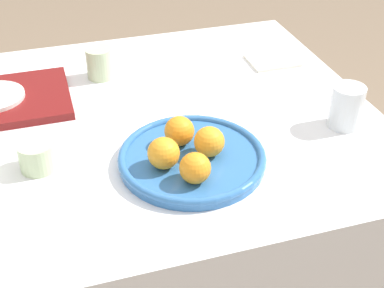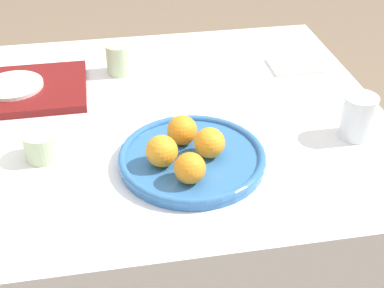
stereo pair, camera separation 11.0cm
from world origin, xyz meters
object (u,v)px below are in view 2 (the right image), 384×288
at_px(fruit_platter, 192,158).
at_px(serving_tray, 14,91).
at_px(orange_1, 182,130).
at_px(water_glass, 358,117).
at_px(orange_0, 162,151).
at_px(cup_0, 119,59).
at_px(side_plate, 13,86).
at_px(napkin, 294,65).
at_px(orange_3, 190,168).
at_px(cup_2, 42,145).
at_px(orange_2, 210,143).

distance_m(fruit_platter, serving_tray, 0.54).
xyz_separation_m(orange_1, water_glass, (0.39, -0.01, -0.00)).
relative_size(orange_1, water_glass, 0.64).
relative_size(fruit_platter, orange_0, 4.73).
xyz_separation_m(orange_0, cup_0, (-0.06, 0.46, -0.01)).
xyz_separation_m(side_plate, napkin, (0.76, 0.02, -0.02)).
height_order(orange_3, serving_tray, orange_3).
bearing_deg(orange_0, side_plate, 130.43).
bearing_deg(orange_3, water_glass, 16.70).
bearing_deg(orange_3, fruit_platter, 77.12).
relative_size(orange_1, napkin, 0.48).
height_order(water_glass, napkin, water_glass).
bearing_deg(orange_1, side_plate, 140.21).
bearing_deg(napkin, cup_0, 174.02).
bearing_deg(water_glass, napkin, 93.47).
height_order(side_plate, cup_2, cup_2).
height_order(serving_tray, side_plate, side_plate).
distance_m(orange_0, cup_0, 0.47).
xyz_separation_m(side_plate, cup_2, (0.09, -0.29, 0.01)).
relative_size(orange_0, side_plate, 0.44).
height_order(fruit_platter, napkin, fruit_platter).
xyz_separation_m(orange_0, orange_1, (0.05, 0.07, -0.00)).
height_order(orange_0, orange_2, orange_0).
relative_size(orange_2, cup_0, 0.78).
bearing_deg(orange_3, napkin, 51.55).
relative_size(water_glass, napkin, 0.75).
xyz_separation_m(orange_1, orange_2, (0.05, -0.06, -0.00)).
xyz_separation_m(cup_0, cup_2, (-0.19, -0.37, -0.01)).
relative_size(fruit_platter, cup_0, 3.76).
bearing_deg(fruit_platter, orange_2, -7.07).
xyz_separation_m(orange_0, side_plate, (-0.33, 0.39, -0.03)).
height_order(fruit_platter, orange_1, orange_1).
distance_m(fruit_platter, orange_3, 0.09).
height_order(fruit_platter, orange_3, orange_3).
distance_m(orange_1, napkin, 0.51).
height_order(orange_2, side_plate, orange_2).
bearing_deg(water_glass, cup_2, 176.73).
distance_m(orange_2, cup_2, 0.36).
bearing_deg(orange_2, orange_0, -172.64).
relative_size(orange_0, orange_2, 1.02).
relative_size(serving_tray, side_plate, 2.41).
bearing_deg(orange_1, orange_3, -92.69).
bearing_deg(water_glass, orange_1, 178.18).
height_order(orange_2, cup_0, same).
height_order(side_plate, cup_0, cup_0).
height_order(fruit_platter, cup_2, cup_2).
bearing_deg(orange_2, water_glass, 7.21).
distance_m(orange_0, water_glass, 0.45).
height_order(fruit_platter, orange_0, orange_0).
bearing_deg(cup_2, water_glass, -3.27).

